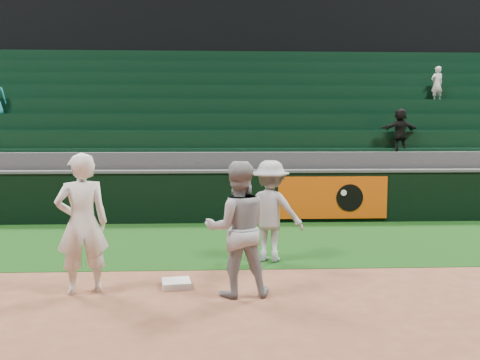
# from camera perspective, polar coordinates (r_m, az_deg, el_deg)

# --- Properties ---
(ground) EXTENTS (70.00, 70.00, 0.00)m
(ground) POSITION_cam_1_polar(r_m,az_deg,el_deg) (7.74, -4.29, -11.36)
(ground) COLOR brown
(ground) RESTS_ON ground
(foul_grass) EXTENTS (36.00, 4.20, 0.01)m
(foul_grass) POSITION_cam_1_polar(r_m,az_deg,el_deg) (10.64, -3.84, -6.60)
(foul_grass) COLOR black
(foul_grass) RESTS_ON ground
(upper_deck) EXTENTS (40.00, 12.00, 12.00)m
(upper_deck) POSITION_cam_1_polar(r_m,az_deg,el_deg) (25.13, -3.26, 14.23)
(upper_deck) COLOR black
(upper_deck) RESTS_ON ground
(first_base) EXTENTS (0.45, 0.45, 0.09)m
(first_base) POSITION_cam_1_polar(r_m,az_deg,el_deg) (7.81, -6.82, -10.90)
(first_base) COLOR white
(first_base) RESTS_ON ground
(first_baseman) EXTENTS (0.82, 0.67, 1.92)m
(first_baseman) POSITION_cam_1_polar(r_m,az_deg,el_deg) (7.56, -16.50, -4.49)
(first_baseman) COLOR silver
(first_baseman) RESTS_ON ground
(baserunner) EXTENTS (0.94, 0.76, 1.82)m
(baserunner) POSITION_cam_1_polar(r_m,az_deg,el_deg) (7.17, -0.26, -5.23)
(baserunner) COLOR #94979E
(baserunner) RESTS_ON ground
(base_coach) EXTENTS (1.25, 0.96, 1.70)m
(base_coach) POSITION_cam_1_polar(r_m,az_deg,el_deg) (9.00, 3.26, -3.32)
(base_coach) COLOR #979BA4
(base_coach) RESTS_ON foul_grass
(field_wall) EXTENTS (36.00, 0.45, 1.25)m
(field_wall) POSITION_cam_1_polar(r_m,az_deg,el_deg) (12.70, -3.55, -1.71)
(field_wall) COLOR black
(field_wall) RESTS_ON ground
(stadium_seating) EXTENTS (36.00, 5.95, 4.85)m
(stadium_seating) POSITION_cam_1_polar(r_m,az_deg,el_deg) (16.38, -3.47, 3.70)
(stadium_seating) COLOR #363638
(stadium_seating) RESTS_ON ground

